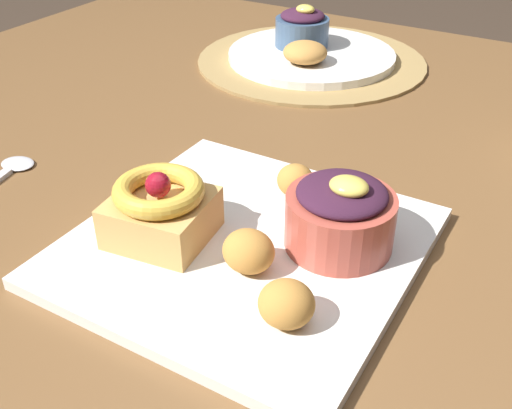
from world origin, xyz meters
TOP-DOWN VIEW (x-y plane):
  - dining_table at (0.00, 0.00)m, footprint 1.50×1.05m
  - woven_placemat at (-0.20, 0.27)m, footprint 0.36×0.36m
  - front_plate at (-0.04, -0.21)m, footprint 0.29×0.29m
  - cake_slice at (-0.11, -0.24)m, footprint 0.09×0.09m
  - berry_ramekin at (0.04, -0.17)m, footprint 0.10×0.10m
  - fritter_front at (0.04, -0.28)m, footprint 0.04×0.04m
  - fritter_middle at (-0.04, -0.11)m, footprint 0.04×0.04m
  - fritter_back at (-0.01, -0.24)m, footprint 0.05×0.04m
  - back_plate at (-0.20, 0.27)m, footprint 0.26×0.26m
  - back_ramekin at (-0.23, 0.28)m, footprint 0.08×0.08m
  - back_pastry at (-0.19, 0.22)m, footprint 0.07×0.07m
  - spoon at (-0.34, -0.23)m, footprint 0.05×0.13m

SIDE VIEW (x-z plane):
  - dining_table at x=0.00m, z-range 0.28..1.01m
  - woven_placemat at x=-0.20m, z-range 0.73..0.73m
  - spoon at x=-0.34m, z-range 0.73..0.73m
  - front_plate at x=-0.04m, z-range 0.73..0.74m
  - back_plate at x=-0.20m, z-range 0.73..0.75m
  - fritter_middle at x=-0.04m, z-range 0.74..0.77m
  - fritter_front at x=0.04m, z-range 0.74..0.78m
  - fritter_back at x=-0.01m, z-range 0.74..0.78m
  - back_pastry at x=-0.19m, z-range 0.75..0.78m
  - cake_slice at x=-0.11m, z-range 0.74..0.80m
  - berry_ramekin at x=0.04m, z-range 0.74..0.81m
  - back_ramekin at x=-0.23m, z-range 0.74..0.81m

